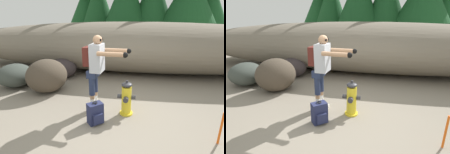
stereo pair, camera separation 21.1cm
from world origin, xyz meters
TOP-DOWN VIEW (x-y plane):
  - ground_plane at (0.00, 0.00)m, footprint 56.00×56.00m
  - dirt_embankment at (0.00, 3.82)m, footprint 16.11×3.20m
  - fire_hydrant at (0.15, 0.23)m, footprint 0.40×0.34m
  - utility_worker at (-0.52, 0.28)m, footprint 1.00×0.57m
  - spare_backpack at (-0.43, -0.25)m, footprint 0.36×0.36m
  - boulder_large at (-2.22, 1.08)m, footprint 1.49×1.49m
  - boulder_mid at (-3.43, 1.31)m, footprint 1.55×1.54m
  - boulder_small at (-2.34, 2.40)m, footprint 0.97×0.93m
  - survey_stake at (1.81, -0.48)m, footprint 0.04×0.04m

SIDE VIEW (x-z plane):
  - ground_plane at x=0.00m, z-range -0.04..0.00m
  - spare_backpack at x=-0.43m, z-range -0.02..0.45m
  - survey_stake at x=1.81m, z-range 0.00..0.60m
  - boulder_small at x=-2.34m, z-range 0.00..0.70m
  - boulder_mid at x=-3.43m, z-range 0.00..0.71m
  - fire_hydrant at x=0.15m, z-range -0.03..0.77m
  - boulder_large at x=-2.22m, z-range 0.00..0.96m
  - dirt_embankment at x=0.00m, z-range 0.00..1.91m
  - utility_worker at x=-0.52m, z-range 0.23..1.95m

